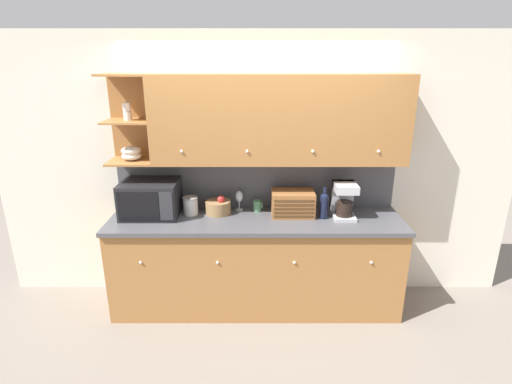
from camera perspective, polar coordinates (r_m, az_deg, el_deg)
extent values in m
plane|color=slate|center=(4.44, 0.00, -13.38)|extent=(24.00, 24.00, 0.00)
cube|color=silver|center=(3.94, 0.00, 3.09)|extent=(5.12, 0.06, 2.60)
cube|color=#A36B38|center=(3.95, 0.00, -10.31)|extent=(2.72, 0.63, 0.89)
cube|color=#4C4C51|center=(3.73, 0.00, -4.14)|extent=(2.74, 0.66, 0.04)
sphere|color=white|center=(3.71, -16.15, -9.65)|extent=(0.03, 0.03, 0.03)
sphere|color=white|center=(3.59, -5.51, -9.99)|extent=(0.03, 0.03, 0.03)
sphere|color=white|center=(3.59, 5.52, -9.99)|extent=(0.03, 0.03, 0.03)
sphere|color=white|center=(3.72, 16.16, -9.64)|extent=(0.03, 0.03, 0.03)
cube|color=#4C4C51|center=(3.94, 0.00, 1.34)|extent=(2.72, 0.01, 0.50)
cube|color=#A36B38|center=(3.64, 3.36, 10.33)|extent=(2.30, 0.35, 0.79)
cube|color=#A36B38|center=(3.96, -17.13, 10.24)|extent=(0.42, 0.02, 0.79)
cube|color=#A36B38|center=(3.88, -17.27, 4.24)|extent=(0.42, 0.35, 0.02)
cube|color=#A36B38|center=(3.81, -17.81, 9.62)|extent=(0.42, 0.35, 0.02)
cube|color=#A36B38|center=(3.77, -18.43, 15.62)|extent=(0.42, 0.35, 0.02)
sphere|color=white|center=(3.56, -10.59, 5.72)|extent=(0.03, 0.03, 0.03)
sphere|color=white|center=(3.50, -1.27, 5.82)|extent=(0.03, 0.03, 0.03)
sphere|color=white|center=(3.54, 8.13, 5.76)|extent=(0.03, 0.03, 0.03)
sphere|color=white|center=(3.66, 17.10, 5.57)|extent=(0.03, 0.03, 0.03)
ellipsoid|color=silver|center=(3.87, -17.35, 4.97)|extent=(0.18, 0.18, 0.08)
ellipsoid|color=silver|center=(3.86, -17.42, 5.68)|extent=(0.18, 0.18, 0.08)
cylinder|color=silver|center=(3.80, -17.88, 10.30)|extent=(0.07, 0.07, 0.08)
cylinder|color=silver|center=(3.79, -18.00, 11.47)|extent=(0.07, 0.07, 0.08)
cube|color=black|center=(3.88, -14.84, -0.92)|extent=(0.53, 0.40, 0.33)
cube|color=black|center=(3.71, -16.49, -1.98)|extent=(0.37, 0.01, 0.27)
cube|color=#2D2D33|center=(3.65, -12.72, -2.02)|extent=(0.12, 0.01, 0.27)
cylinder|color=silver|center=(3.85, -9.33, -2.02)|extent=(0.14, 0.14, 0.16)
cylinder|color=gray|center=(3.82, -9.39, -0.82)|extent=(0.14, 0.14, 0.01)
cylinder|color=#937047|center=(3.85, -5.41, -2.15)|extent=(0.24, 0.24, 0.13)
sphere|color=red|center=(3.80, -5.02, -1.04)|extent=(0.08, 0.08, 0.08)
cylinder|color=silver|center=(3.94, -2.39, -2.52)|extent=(0.07, 0.07, 0.01)
cylinder|color=silver|center=(3.92, -2.40, -1.95)|extent=(0.01, 0.01, 0.08)
ellipsoid|color=silver|center=(3.89, -2.42, -0.63)|extent=(0.07, 0.07, 0.11)
cylinder|color=#4C845B|center=(3.89, 0.17, -1.98)|extent=(0.08, 0.08, 0.11)
torus|color=#4C845B|center=(3.89, 0.85, -1.95)|extent=(0.01, 0.07, 0.07)
cube|color=#996033|center=(3.79, 5.27, -1.61)|extent=(0.40, 0.27, 0.24)
cube|color=#54351C|center=(3.69, 5.42, -3.44)|extent=(0.37, 0.01, 0.02)
cube|color=#54351C|center=(3.67, 5.44, -2.89)|extent=(0.37, 0.01, 0.02)
cube|color=#54351C|center=(3.66, 5.46, -2.35)|extent=(0.37, 0.01, 0.02)
cube|color=#54351C|center=(3.65, 5.47, -1.79)|extent=(0.37, 0.01, 0.02)
cube|color=#54351C|center=(3.64, 5.49, -1.24)|extent=(0.37, 0.01, 0.02)
cylinder|color=black|center=(3.76, 9.67, -2.22)|extent=(0.08, 0.08, 0.20)
sphere|color=black|center=(3.72, 9.75, -0.75)|extent=(0.08, 0.08, 0.08)
cylinder|color=black|center=(3.71, 9.80, 0.11)|extent=(0.03, 0.03, 0.07)
cube|color=#B7B7BC|center=(3.84, 12.37, -3.35)|extent=(0.20, 0.25, 0.03)
cylinder|color=black|center=(3.79, 12.51, -2.32)|extent=(0.15, 0.15, 0.13)
cube|color=#B7B7BC|center=(3.87, 12.23, -0.73)|extent=(0.20, 0.06, 0.33)
cube|color=#B7B7BC|center=(3.74, 12.67, 0.65)|extent=(0.20, 0.25, 0.07)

